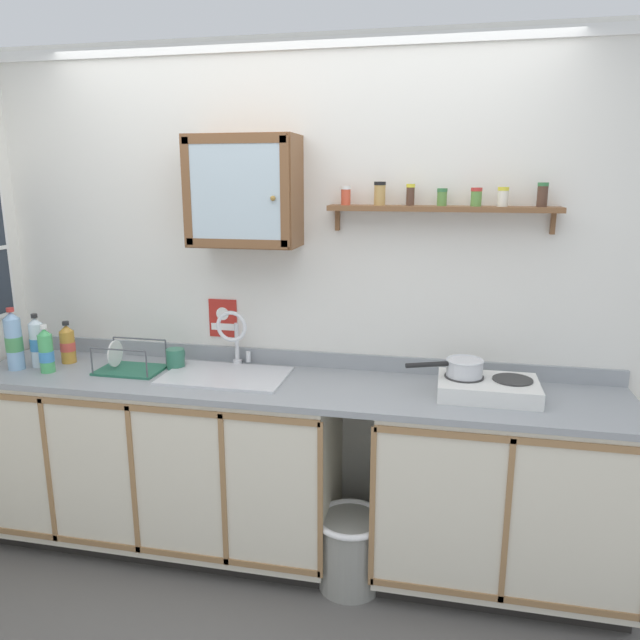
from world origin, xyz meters
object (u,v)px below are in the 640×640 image
bottle_water_blue_0 (14,341)px  trash_bin (350,549)px  hot_plate_stove (488,388)px  wall_cabinet (244,192)px  bottle_soda_green_2 (46,351)px  dish_rack (129,366)px  sink (227,383)px  warning_sign (223,318)px  bottle_juice_amber_1 (68,344)px  mug (176,358)px  bottle_water_clear_3 (37,343)px  saucepan (463,367)px

bottle_water_blue_0 → trash_bin: size_ratio=0.88×
bottle_water_blue_0 → trash_bin: 1.96m
hot_plate_stove → wall_cabinet: bearing=173.2°
bottle_soda_green_2 → dish_rack: size_ratio=0.76×
sink → warning_sign: (-0.10, 0.24, 0.27)m
warning_sign → hot_plate_stove: bearing=-11.1°
bottle_juice_amber_1 → warning_sign: 0.83m
bottle_water_blue_0 → mug: 0.82m
bottle_juice_amber_1 → warning_sign: bearing=14.4°
hot_plate_stove → bottle_soda_green_2: size_ratio=1.80×
bottle_water_blue_0 → bottle_water_clear_3: bottle_water_blue_0 is taller
bottle_water_clear_3 → wall_cabinet: bearing=9.2°
sink → bottle_water_blue_0: (-1.09, -0.12, 0.18)m
wall_cabinet → trash_bin: size_ratio=1.45×
trash_bin → bottle_soda_green_2: bearing=177.6°
dish_rack → trash_bin: (1.17, -0.16, -0.77)m
sink → dish_rack: 0.52m
sink → bottle_soda_green_2: (-0.90, -0.13, 0.14)m
bottle_water_clear_3 → trash_bin: 1.88m
bottle_juice_amber_1 → wall_cabinet: bearing=4.7°
bottle_juice_amber_1 → hot_plate_stove: bearing=-1.6°
bottle_soda_green_2 → warning_sign: warning_sign is taller
bottle_water_blue_0 → bottle_soda_green_2: bearing=-2.7°
wall_cabinet → hot_plate_stove: bearing=-6.8°
hot_plate_stove → wall_cabinet: wall_cabinet is taller
sink → wall_cabinet: size_ratio=1.14×
sink → saucepan: bearing=-0.1°
warning_sign → saucepan: bearing=-11.2°
bottle_water_clear_3 → mug: bearing=9.6°
saucepan → bottle_water_blue_0: bearing=-177.0°
wall_cabinet → trash_bin: bearing=-28.2°
hot_plate_stove → bottle_water_clear_3: size_ratio=1.57×
mug → warning_sign: size_ratio=0.66×
sink → warning_sign: warning_sign is taller
warning_sign → bottle_water_clear_3: bearing=-161.7°
dish_rack → sink: bearing=3.2°
bottle_water_blue_0 → trash_bin: bottle_water_blue_0 is taller
saucepan → dish_rack: size_ratio=1.08×
dish_rack → trash_bin: bearing=-8.0°
sink → hot_plate_stove: 1.25m
sink → bottle_water_blue_0: size_ratio=1.87×
dish_rack → warning_sign: warning_sign is taller
sink → wall_cabinet: 0.93m
bottle_soda_green_2 → wall_cabinet: size_ratio=0.47×
bottle_juice_amber_1 → mug: size_ratio=1.67×
sink → trash_bin: 0.98m
bottle_juice_amber_1 → dish_rack: bottle_juice_amber_1 is taller
saucepan → bottle_water_blue_0: 2.22m
mug → sink: bearing=-12.2°
bottle_juice_amber_1 → dish_rack: 0.40m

